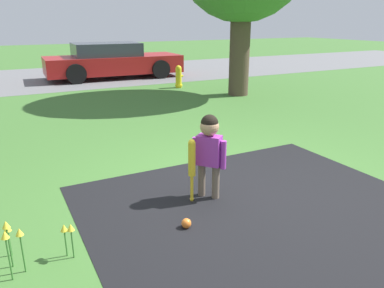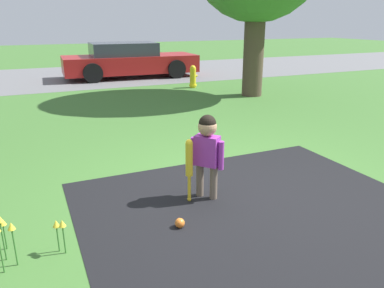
{
  "view_description": "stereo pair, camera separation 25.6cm",
  "coord_description": "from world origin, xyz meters",
  "px_view_note": "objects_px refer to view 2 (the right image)",
  "views": [
    {
      "loc": [
        -2.33,
        -3.32,
        1.89
      ],
      "look_at": [
        -0.4,
        0.38,
        0.51
      ],
      "focal_mm": 35.0,
      "sensor_mm": 36.0,
      "label": 1
    },
    {
      "loc": [
        -2.1,
        -3.43,
        1.89
      ],
      "look_at": [
        -0.4,
        0.38,
        0.51
      ],
      "focal_mm": 35.0,
      "sensor_mm": 36.0,
      "label": 2
    }
  ],
  "objects_px": {
    "baseball_bat": "(189,162)",
    "fire_hydrant": "(193,77)",
    "child": "(207,145)",
    "parked_car": "(129,61)",
    "sports_ball": "(180,223)"
  },
  "relations": [
    {
      "from": "child",
      "to": "fire_hydrant",
      "type": "xyz_separation_m",
      "value": [
        2.8,
        6.61,
        -0.3
      ]
    },
    {
      "from": "baseball_bat",
      "to": "fire_hydrant",
      "type": "height_order",
      "value": "baseball_bat"
    },
    {
      "from": "child",
      "to": "baseball_bat",
      "type": "height_order",
      "value": "child"
    },
    {
      "from": "child",
      "to": "sports_ball",
      "type": "xyz_separation_m",
      "value": [
        -0.52,
        -0.48,
        -0.57
      ]
    },
    {
      "from": "baseball_bat",
      "to": "sports_ball",
      "type": "distance_m",
      "value": 0.7
    },
    {
      "from": "baseball_bat",
      "to": "fire_hydrant",
      "type": "xyz_separation_m",
      "value": [
        3.02,
        6.62,
        -0.15
      ]
    },
    {
      "from": "fire_hydrant",
      "to": "child",
      "type": "bearing_deg",
      "value": -112.98
    },
    {
      "from": "child",
      "to": "parked_car",
      "type": "relative_size",
      "value": 0.21
    },
    {
      "from": "sports_ball",
      "to": "parked_car",
      "type": "relative_size",
      "value": 0.02
    },
    {
      "from": "fire_hydrant",
      "to": "parked_car",
      "type": "height_order",
      "value": "parked_car"
    },
    {
      "from": "sports_ball",
      "to": "fire_hydrant",
      "type": "xyz_separation_m",
      "value": [
        3.32,
        7.09,
        0.27
      ]
    },
    {
      "from": "sports_ball",
      "to": "parked_car",
      "type": "xyz_separation_m",
      "value": [
        2.18,
        9.91,
        0.52
      ]
    },
    {
      "from": "child",
      "to": "parked_car",
      "type": "xyz_separation_m",
      "value": [
        1.65,
        9.43,
        -0.05
      ]
    },
    {
      "from": "child",
      "to": "fire_hydrant",
      "type": "relative_size",
      "value": 1.47
    },
    {
      "from": "fire_hydrant",
      "to": "parked_car",
      "type": "distance_m",
      "value": 3.05
    }
  ]
}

